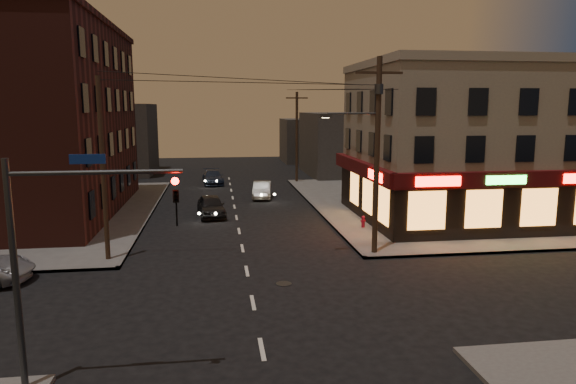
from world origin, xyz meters
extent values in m
plane|color=black|center=(0.00, 0.00, 0.00)|extent=(120.00, 120.00, 0.00)
cube|color=#514F4C|center=(18.00, 19.00, 0.07)|extent=(24.00, 28.00, 0.15)
cube|color=gray|center=(16.00, 13.50, 5.15)|extent=(15.00, 12.00, 10.00)
cube|color=gray|center=(16.00, 13.50, 10.40)|extent=(15.20, 12.20, 0.50)
cube|color=black|center=(16.00, 7.55, 1.85)|extent=(15.12, 0.25, 3.40)
cube|color=black|center=(8.55, 13.50, 1.85)|extent=(0.25, 12.12, 3.40)
cube|color=#450B0C|center=(16.00, 7.25, 3.65)|extent=(15.60, 0.50, 0.90)
cube|color=#450B0C|center=(8.25, 13.50, 3.65)|extent=(0.50, 12.60, 0.90)
cube|color=#FF140C|center=(10.70, 6.98, 3.65)|extent=(2.60, 0.06, 0.55)
cube|color=#26FF3F|center=(14.70, 6.98, 3.65)|extent=(2.40, 0.06, 0.50)
cube|color=#FF140C|center=(7.98, 9.70, 3.65)|extent=(0.06, 2.60, 0.55)
cube|color=#FA9537|center=(15.40, 7.40, 1.95)|extent=(12.40, 0.08, 2.20)
cube|color=#FA9537|center=(8.40, 12.50, 1.95)|extent=(0.08, 8.40, 2.20)
cube|color=#451C16|center=(-14.50, 19.00, 6.65)|extent=(12.00, 20.00, 13.00)
cube|color=#3F3D3A|center=(14.00, 38.00, 3.50)|extent=(10.00, 12.00, 7.00)
cube|color=#3F3D3A|center=(-13.00, 42.00, 4.00)|extent=(9.00, 10.00, 8.00)
cube|color=#3F3D3A|center=(12.00, 52.00, 3.00)|extent=(8.00, 8.00, 6.00)
cylinder|color=#382619|center=(6.80, 5.80, 5.15)|extent=(0.28, 0.28, 10.00)
cube|color=#382619|center=(6.80, 5.80, 9.35)|extent=(2.40, 0.12, 0.12)
cylinder|color=#333538|center=(6.80, 5.80, 8.55)|extent=(0.44, 0.44, 0.50)
cylinder|color=#333538|center=(5.50, 5.80, 7.35)|extent=(2.60, 0.10, 0.10)
cube|color=#333538|center=(4.10, 5.80, 7.25)|extent=(0.60, 0.25, 0.18)
cube|color=#FFD88C|center=(4.10, 5.80, 7.15)|extent=(0.35, 0.15, 0.04)
cylinder|color=#382619|center=(6.80, 32.00, 4.65)|extent=(0.26, 0.26, 9.00)
cylinder|color=#382619|center=(-6.80, 6.50, 4.65)|extent=(0.24, 0.24, 9.00)
cylinder|color=#333538|center=(-6.60, -5.60, 3.20)|extent=(0.18, 0.18, 6.40)
cylinder|color=#333538|center=(-4.40, -5.60, 6.00)|extent=(4.40, 0.12, 0.12)
imported|color=black|center=(-2.40, -5.60, 5.50)|extent=(0.16, 0.20, 1.00)
sphere|color=#FF0C05|center=(-2.40, -5.72, 5.75)|extent=(0.20, 0.20, 0.20)
cube|color=navy|center=(-4.60, -5.60, 6.35)|extent=(0.90, 0.05, 0.25)
imported|color=black|center=(-1.75, 16.69, 0.75)|extent=(2.27, 4.57, 1.50)
imported|color=slate|center=(2.50, 23.60, 0.70)|extent=(2.02, 4.40, 1.40)
imported|color=#1D263A|center=(-1.70, 32.27, 0.69)|extent=(2.29, 4.91, 1.39)
cylinder|color=maroon|center=(7.80, 11.32, 0.45)|extent=(0.26, 0.26, 0.60)
sphere|color=maroon|center=(7.80, 11.32, 0.78)|extent=(0.24, 0.24, 0.24)
cylinder|color=maroon|center=(7.80, 11.32, 0.57)|extent=(0.33, 0.18, 0.12)
cylinder|color=maroon|center=(7.80, 11.32, 0.57)|extent=(0.18, 0.33, 0.12)
camera|label=1|loc=(-1.31, -19.36, 7.68)|focal=32.00mm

